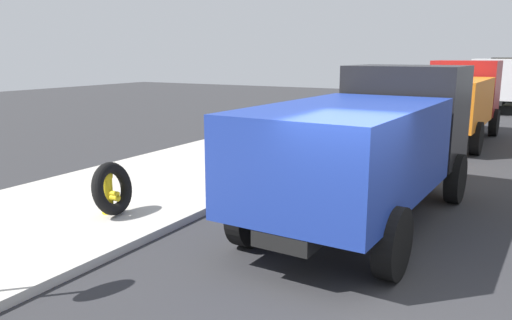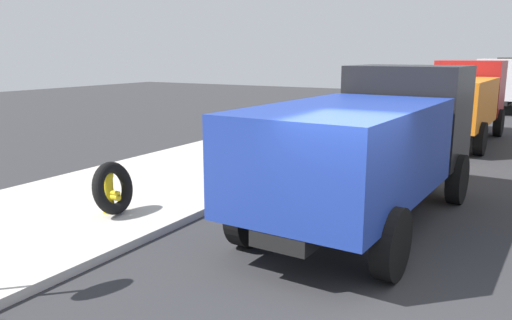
{
  "view_description": "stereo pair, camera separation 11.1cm",
  "coord_description": "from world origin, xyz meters",
  "views": [
    {
      "loc": [
        -6.38,
        -1.77,
        3.25
      ],
      "look_at": [
        1.61,
        2.75,
        1.31
      ],
      "focal_mm": 35.26,
      "sensor_mm": 36.0,
      "label": 1
    },
    {
      "loc": [
        -6.33,
        -1.87,
        3.25
      ],
      "look_at": [
        1.61,
        2.75,
        1.31
      ],
      "focal_mm": 35.26,
      "sensor_mm": 36.0,
      "label": 2
    }
  ],
  "objects": [
    {
      "name": "dump_truck_yellow",
      "position": [
        35.2,
        0.67,
        1.61
      ],
      "size": [
        7.1,
        3.03,
        3.0
      ],
      "color": "gold",
      "rests_on": "ground"
    },
    {
      "name": "dump_truck_orange",
      "position": [
        13.85,
        1.1,
        1.61
      ],
      "size": [
        7.08,
        2.99,
        3.0
      ],
      "color": "orange",
      "rests_on": "ground"
    },
    {
      "name": "fire_hydrant",
      "position": [
        0.49,
        5.5,
        0.63
      ],
      "size": [
        0.27,
        0.6,
        0.9
      ],
      "color": "yellow",
      "rests_on": "sidewalk_curb"
    },
    {
      "name": "sidewalk_curb",
      "position": [
        0.0,
        6.5,
        0.07
      ],
      "size": [
        36.0,
        5.0,
        0.15
      ],
      "primitive_type": "cube",
      "color": "#BCB7AD",
      "rests_on": "ground"
    },
    {
      "name": "dump_truck_blue",
      "position": [
        3.18,
        1.04,
        1.61
      ],
      "size": [
        7.1,
        3.04,
        3.0
      ],
      "color": "#1E3899",
      "rests_on": "ground"
    },
    {
      "name": "dump_truck_green",
      "position": [
        26.74,
        0.35,
        1.61
      ],
      "size": [
        7.08,
        3.0,
        3.0
      ],
      "color": "#237033",
      "rests_on": "ground"
    },
    {
      "name": "ground_plane",
      "position": [
        0.0,
        0.0,
        0.0
      ],
      "size": [
        80.0,
        80.0,
        0.0
      ],
      "primitive_type": "plane",
      "color": "#2D2D30"
    },
    {
      "name": "loose_tire",
      "position": [
        0.47,
        5.33,
        0.69
      ],
      "size": [
        1.09,
        0.56,
        1.07
      ],
      "primitive_type": "torus",
      "rotation": [
        1.36,
        0.0,
        0.11
      ],
      "color": "black",
      "rests_on": "sidewalk_curb"
    }
  ]
}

